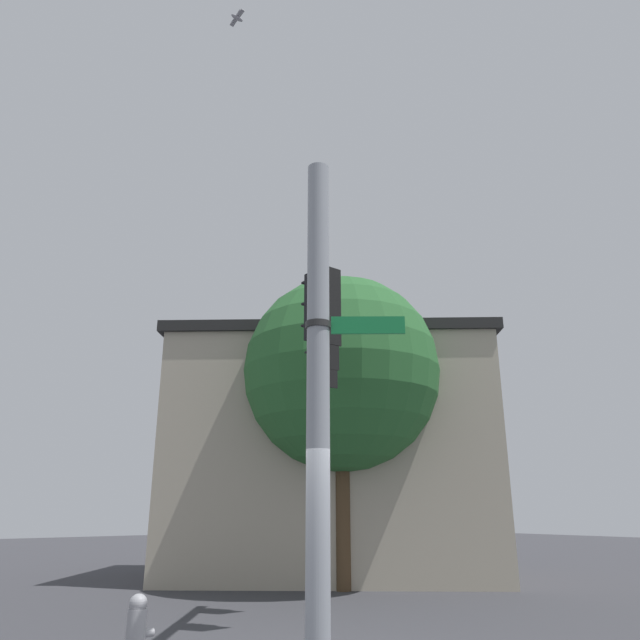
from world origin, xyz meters
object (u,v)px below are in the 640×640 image
traffic_light_nearest_pole (319,307)px  fire_hydrant (136,629)px  traffic_light_mid_outer (321,358)px  street_name_sign (340,325)px  traffic_light_mid_inner (320,336)px  bird_flying (237,18)px

traffic_light_nearest_pole → fire_hydrant: bearing=148.7°
traffic_light_nearest_pole → traffic_light_mid_outer: same height
traffic_light_mid_outer → street_name_sign: 4.82m
traffic_light_nearest_pole → traffic_light_mid_inner: (1.01, 1.25, 0.00)m
fire_hydrant → street_name_sign: bearing=-64.7°
traffic_light_mid_inner → street_name_sign: (-1.75, -2.62, -0.77)m
traffic_light_nearest_pole → fire_hydrant: size_ratio=1.59×
traffic_light_mid_inner → bird_flying: size_ratio=4.09×
traffic_light_mid_outer → fire_hydrant: size_ratio=1.59×
traffic_light_nearest_pole → bird_flying: bearing=-168.1°
traffic_light_nearest_pole → traffic_light_mid_inner: 1.61m
street_name_sign → fire_hydrant: bearing=115.3°
fire_hydrant → bird_flying: bearing=-86.4°
fire_hydrant → traffic_light_mid_inner: bearing=1.2°
traffic_light_mid_inner → traffic_light_mid_outer: same height
fire_hydrant → traffic_light_mid_outer: bearing=18.3°
traffic_light_mid_inner → fire_hydrant: 5.26m
traffic_light_mid_inner → traffic_light_nearest_pole: bearing=-128.9°
traffic_light_nearest_pole → traffic_light_mid_outer: bearing=51.1°
traffic_light_nearest_pole → traffic_light_mid_outer: 3.22m
traffic_light_mid_inner → traffic_light_mid_outer: (1.01, 1.25, 0.00)m
traffic_light_mid_outer → fire_hydrant: bearing=-161.7°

